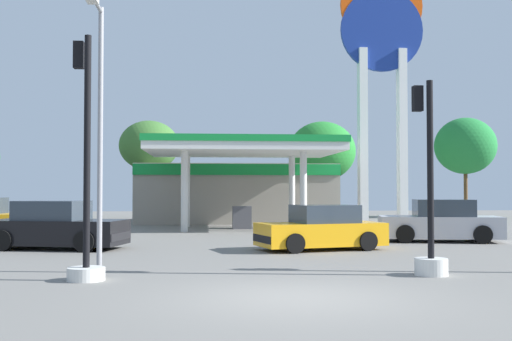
{
  "coord_description": "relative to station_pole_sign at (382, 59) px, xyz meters",
  "views": [
    {
      "loc": [
        -1.62,
        -10.8,
        1.87
      ],
      "look_at": [
        0.81,
        18.73,
        2.81
      ],
      "focal_mm": 43.6,
      "sensor_mm": 36.0,
      "label": 1
    }
  ],
  "objects": [
    {
      "name": "traffic_signal_2",
      "position": [
        -11.1,
        -16.44,
        -6.8
      ],
      "size": [
        0.77,
        0.77,
        5.11
      ],
      "color": "silver",
      "rests_on": "ground"
    },
    {
      "name": "traffic_signal_0",
      "position": [
        -3.69,
        -16.26,
        -7.15
      ],
      "size": [
        0.72,
        0.72,
        4.3
      ],
      "color": "silver",
      "rests_on": "ground"
    },
    {
      "name": "corner_streetlamp",
      "position": [
        -11.03,
        -15.4,
        -4.57
      ],
      "size": [
        0.24,
        1.48,
        6.09
      ],
      "color": "gray",
      "rests_on": "ground"
    },
    {
      "name": "tree_1",
      "position": [
        -12.26,
        11.09,
        -3.55
      ],
      "size": [
        3.87,
        3.87,
        6.39
      ],
      "color": "brown",
      "rests_on": "ground"
    },
    {
      "name": "tree_2",
      "position": [
        -0.32,
        14.02,
        -3.66
      ],
      "size": [
        4.77,
        4.77,
        6.76
      ],
      "color": "brown",
      "rests_on": "ground"
    },
    {
      "name": "car_2",
      "position": [
        -4.98,
        -10.3,
        -7.66
      ],
      "size": [
        4.22,
        2.58,
        1.41
      ],
      "color": "black",
      "rests_on": "ground"
    },
    {
      "name": "ground_plane",
      "position": [
        -7.01,
        -18.8,
        -8.3
      ],
      "size": [
        90.0,
        90.0,
        0.0
      ],
      "primitive_type": "plane",
      "color": "slate",
      "rests_on": "ground"
    },
    {
      "name": "station_pole_sign",
      "position": [
        0.0,
        0.0,
        0.0
      ],
      "size": [
        4.08,
        0.56,
        12.98
      ],
      "color": "white",
      "rests_on": "ground"
    },
    {
      "name": "gas_station",
      "position": [
        -6.85,
        6.24,
        -6.3
      ],
      "size": [
        11.28,
        13.67,
        4.28
      ],
      "color": "gray",
      "rests_on": "ground"
    },
    {
      "name": "tree_3",
      "position": [
        9.33,
        11.93,
        -3.37
      ],
      "size": [
        4.19,
        4.19,
        6.89
      ],
      "color": "brown",
      "rests_on": "ground"
    },
    {
      "name": "car_3",
      "position": [
        -13.35,
        -9.36,
        -7.6
      ],
      "size": [
        4.57,
        2.7,
        1.53
      ],
      "color": "black",
      "rests_on": "ground"
    },
    {
      "name": "car_0",
      "position": [
        -0.09,
        -7.56,
        -7.6
      ],
      "size": [
        4.55,
        2.59,
        1.53
      ],
      "color": "black",
      "rests_on": "ground"
    }
  ]
}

